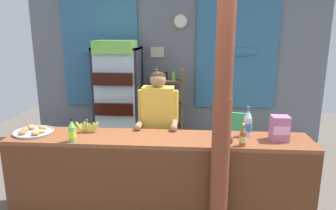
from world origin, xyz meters
TOP-DOWN VIEW (x-y plane):
  - ground_plane at (0.00, 1.20)m, footprint 7.81×7.81m
  - back_wall_curtained at (-0.02, 3.05)m, footprint 5.27×0.22m
  - stall_counter at (-0.05, 0.42)m, footprint 3.22×0.54m
  - timber_post at (0.58, 0.17)m, footprint 0.20×0.18m
  - drink_fridge at (-0.95, 2.54)m, footprint 0.75×0.72m
  - bottle_shelf_rack at (-0.08, 2.66)m, footprint 0.48×0.28m
  - plastic_lawn_chair at (0.97, 1.90)m, footprint 0.53×0.53m
  - shopkeeper at (-0.10, 1.01)m, footprint 0.49×0.42m
  - soda_bottle_water at (0.90, 0.64)m, footprint 0.09×0.09m
  - soda_bottle_lime_soda at (-0.91, 0.33)m, footprint 0.08×0.08m
  - soda_bottle_iced_tea at (0.81, 0.34)m, footprint 0.07×0.07m
  - snack_box_wafer at (1.20, 0.53)m, footprint 0.18×0.16m
  - pastry_tray at (-1.43, 0.55)m, footprint 0.43×0.43m
  - banana_bunch at (-0.85, 0.61)m, footprint 0.28×0.07m

SIDE VIEW (x-z plane):
  - ground_plane at x=0.00m, z-range 0.00..0.00m
  - plastic_lawn_chair at x=0.97m, z-range 0.06..0.92m
  - stall_counter at x=-0.05m, z-range 0.11..1.01m
  - bottle_shelf_rack at x=-0.08m, z-range 0.03..1.40m
  - pastry_tray at x=-1.43m, z-range 0.89..0.96m
  - shopkeeper at x=-0.10m, z-range 0.20..1.73m
  - banana_bunch at x=-0.85m, z-range 0.88..1.05m
  - soda_bottle_iced_tea at x=0.81m, z-range 0.89..1.11m
  - soda_bottle_lime_soda at x=-0.91m, z-range 0.88..1.13m
  - drink_fridge at x=-0.95m, z-range 0.10..1.95m
  - snack_box_wafer at x=1.20m, z-range 0.90..1.16m
  - soda_bottle_water at x=0.90m, z-range 0.88..1.21m
  - timber_post at x=0.58m, z-range -0.06..2.79m
  - back_wall_curtained at x=-0.02m, z-range 0.04..2.89m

